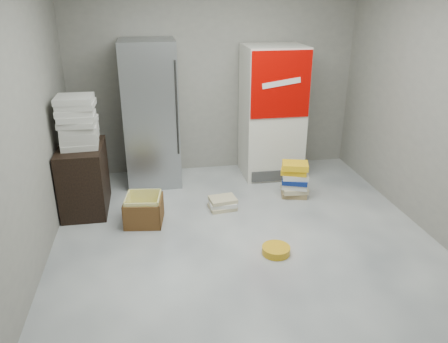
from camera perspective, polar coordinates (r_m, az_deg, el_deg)
name	(u,v)px	position (r m, az deg, el deg)	size (l,w,h in m)	color
ground	(253,259)	(4.41, 3.77, -11.33)	(5.00, 5.00, 0.00)	silver
room_shell	(258,76)	(3.72, 4.48, 12.33)	(4.04, 5.04, 2.82)	gray
steel_fridge	(151,114)	(5.88, -9.51, 7.40)	(0.70, 0.72, 1.90)	#AAADB2
coke_cooler	(272,112)	(6.11, 6.30, 7.71)	(0.80, 0.73, 1.80)	silver
wood_shelf	(84,178)	(5.42, -17.80, -0.85)	(0.50, 0.80, 0.80)	black
supply_box_stack	(78,122)	(5.20, -18.57, 6.18)	(0.44, 0.44, 0.58)	silver
phonebook_stack_main	(295,180)	(5.62, 9.22, -1.04)	(0.40, 0.37, 0.47)	#957B4F
phonebook_stack_side	(223,203)	(5.30, -0.20, -4.17)	(0.35, 0.29, 0.14)	#C9B88E
cardboard_box	(144,211)	(5.05, -10.41, -5.16)	(0.46, 0.46, 0.33)	yellow
bucket_lid	(276,250)	(4.49, 6.81, -10.17)	(0.28, 0.28, 0.08)	gold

